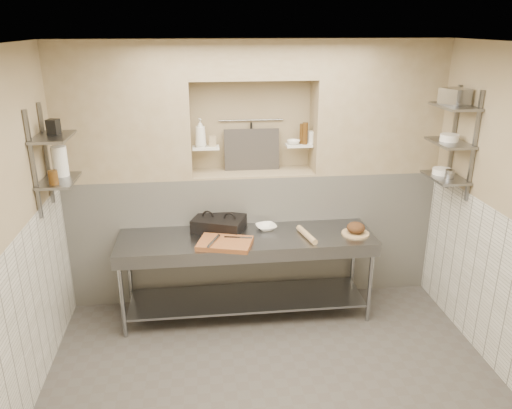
{
  "coord_description": "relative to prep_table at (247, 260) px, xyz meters",
  "views": [
    {
      "loc": [
        -0.57,
        -3.43,
        2.94
      ],
      "look_at": [
        -0.06,
        0.9,
        1.35
      ],
      "focal_mm": 35.0,
      "sensor_mm": 36.0,
      "label": 1
    }
  ],
  "objects": [
    {
      "name": "floor",
      "position": [
        0.13,
        -1.18,
        -0.69
      ],
      "size": [
        4.0,
        3.9,
        0.1
      ],
      "primitive_type": "cube",
      "color": "#46413E",
      "rests_on": "ground"
    },
    {
      "name": "ceiling",
      "position": [
        0.13,
        -1.18,
        2.21
      ],
      "size": [
        4.0,
        3.9,
        0.1
      ],
      "primitive_type": "cube",
      "color": "silver",
      "rests_on": "ground"
    },
    {
      "name": "wall_back",
      "position": [
        0.13,
        0.82,
        0.76
      ],
      "size": [
        4.0,
        0.1,
        2.8
      ],
      "primitive_type": "cube",
      "color": "tan",
      "rests_on": "ground"
    },
    {
      "name": "backwall_lower",
      "position": [
        0.13,
        0.57,
        0.06
      ],
      "size": [
        4.0,
        0.4,
        1.4
      ],
      "primitive_type": "cube",
      "color": "silver",
      "rests_on": "floor"
    },
    {
      "name": "alcove_sill",
      "position": [
        0.13,
        0.57,
        0.77
      ],
      "size": [
        1.3,
        0.4,
        0.02
      ],
      "primitive_type": "cube",
      "color": "tan",
      "rests_on": "backwall_lower"
    },
    {
      "name": "backwall_pillar_left",
      "position": [
        -1.2,
        0.57,
        1.46
      ],
      "size": [
        1.35,
        0.4,
        1.4
      ],
      "primitive_type": "cube",
      "color": "tan",
      "rests_on": "backwall_lower"
    },
    {
      "name": "backwall_pillar_right",
      "position": [
        1.45,
        0.57,
        1.46
      ],
      "size": [
        1.35,
        0.4,
        1.4
      ],
      "primitive_type": "cube",
      "color": "tan",
      "rests_on": "backwall_lower"
    },
    {
      "name": "backwall_header",
      "position": [
        0.13,
        0.57,
        1.96
      ],
      "size": [
        1.3,
        0.4,
        0.4
      ],
      "primitive_type": "cube",
      "color": "tan",
      "rests_on": "backwall_lower"
    },
    {
      "name": "wainscot_left",
      "position": [
        -1.86,
        -1.18,
        0.06
      ],
      "size": [
        0.02,
        3.9,
        1.4
      ],
      "primitive_type": "cube",
      "color": "silver",
      "rests_on": "floor"
    },
    {
      "name": "wainscot_right",
      "position": [
        2.12,
        -1.18,
        0.06
      ],
      "size": [
        0.02,
        3.9,
        1.4
      ],
      "primitive_type": "cube",
      "color": "silver",
      "rests_on": "floor"
    },
    {
      "name": "alcove_shelf_left",
      "position": [
        -0.37,
        0.57,
        1.06
      ],
      "size": [
        0.28,
        0.16,
        0.02
      ],
      "primitive_type": "cube",
      "color": "white",
      "rests_on": "backwall_lower"
    },
    {
      "name": "alcove_shelf_right",
      "position": [
        0.63,
        0.57,
        1.06
      ],
      "size": [
        0.28,
        0.16,
        0.02
      ],
      "primitive_type": "cube",
      "color": "white",
      "rests_on": "backwall_lower"
    },
    {
      "name": "utensil_rail",
      "position": [
        0.13,
        0.74,
        1.31
      ],
      "size": [
        0.7,
        0.02,
        0.02
      ],
      "primitive_type": "cylinder",
      "rotation": [
        0.0,
        1.57,
        0.0
      ],
      "color": "gray",
      "rests_on": "wall_back"
    },
    {
      "name": "hanging_steel",
      "position": [
        0.13,
        0.72,
        1.14
      ],
      "size": [
        0.02,
        0.02,
        0.3
      ],
      "primitive_type": "cylinder",
      "color": "black",
      "rests_on": "utensil_rail"
    },
    {
      "name": "splash_panel",
      "position": [
        0.13,
        0.67,
        1.0
      ],
      "size": [
        0.6,
        0.08,
        0.45
      ],
      "primitive_type": "cube",
      "rotation": [
        -0.14,
        0.0,
        0.0
      ],
      "color": "#383330",
      "rests_on": "alcove_sill"
    },
    {
      "name": "shelf_rail_left_a",
      "position": [
        -1.85,
        0.07,
        1.16
      ],
      "size": [
        0.03,
        0.03,
        0.95
      ],
      "primitive_type": "cube",
      "color": "slate",
      "rests_on": "wall_left"
    },
    {
      "name": "shelf_rail_left_b",
      "position": [
        -1.85,
        -0.33,
        1.16
      ],
      "size": [
        0.03,
        0.03,
        0.95
      ],
      "primitive_type": "cube",
      "color": "slate",
      "rests_on": "wall_left"
    },
    {
      "name": "wall_shelf_left_lower",
      "position": [
        -1.71,
        -0.13,
        0.96
      ],
      "size": [
        0.3,
        0.5,
        0.02
      ],
      "primitive_type": "cube",
      "color": "slate",
      "rests_on": "wall_left"
    },
    {
      "name": "wall_shelf_left_upper",
      "position": [
        -1.71,
        -0.13,
        1.36
      ],
      "size": [
        0.3,
        0.5,
        0.03
      ],
      "primitive_type": "cube",
      "color": "slate",
      "rests_on": "wall_left"
    },
    {
      "name": "shelf_rail_right_a",
      "position": [
        2.1,
        0.07,
        1.21
      ],
      "size": [
        0.03,
        0.03,
        1.05
      ],
      "primitive_type": "cube",
      "color": "slate",
      "rests_on": "wall_right"
    },
    {
      "name": "shelf_rail_right_b",
      "position": [
        2.1,
        -0.33,
        1.21
      ],
      "size": [
        0.03,
        0.03,
        1.05
      ],
      "primitive_type": "cube",
      "color": "slate",
      "rests_on": "wall_right"
    },
    {
      "name": "wall_shelf_right_lower",
      "position": [
        1.97,
        -0.13,
        0.86
      ],
      "size": [
        0.3,
        0.5,
        0.02
      ],
      "primitive_type": "cube",
      "color": "slate",
      "rests_on": "wall_right"
    },
    {
      "name": "wall_shelf_right_mid",
      "position": [
        1.97,
        -0.13,
        1.21
      ],
      "size": [
        0.3,
        0.5,
        0.02
      ],
      "primitive_type": "cube",
      "color": "slate",
      "rests_on": "wall_right"
    },
    {
      "name": "wall_shelf_right_upper",
      "position": [
        1.97,
        -0.13,
        1.56
      ],
      "size": [
        0.3,
        0.5,
        0.03
      ],
      "primitive_type": "cube",
      "color": "slate",
      "rests_on": "wall_right"
    },
    {
      "name": "prep_table",
      "position": [
        0.0,
        0.0,
        0.0
      ],
      "size": [
        2.6,
        0.7,
        0.9
      ],
      "color": "gray",
      "rests_on": "floor"
    },
    {
      "name": "panini_press",
      "position": [
        -0.27,
        0.22,
        0.33
      ],
      "size": [
        0.6,
        0.52,
        0.14
      ],
      "rotation": [
        0.0,
        0.0,
        -0.36
      ],
      "color": "black",
      "rests_on": "prep_table"
    },
    {
      "name": "cutting_board",
      "position": [
        -0.23,
        -0.18,
        0.28
      ],
      "size": [
        0.59,
        0.48,
        0.05
      ],
      "primitive_type": "cube",
      "rotation": [
        0.0,
        0.0,
        -0.28
      ],
      "color": "brown",
      "rests_on": "prep_table"
    },
    {
      "name": "knife_blade",
      "position": [
        -0.09,
        -0.11,
        0.31
      ],
      "size": [
        0.28,
        0.09,
        0.01
      ],
      "primitive_type": "cube",
      "rotation": [
        0.0,
        0.0,
        -0.2
      ],
      "color": "gray",
      "rests_on": "cutting_board"
    },
    {
      "name": "tongs",
      "position": [
        -0.34,
        -0.19,
        0.32
      ],
      "size": [
        0.14,
        0.27,
        0.03
      ],
      "primitive_type": "cylinder",
      "rotation": [
        1.57,
        0.0,
        -0.42
      ],
      "color": "gray",
      "rests_on": "cutting_board"
    },
    {
      "name": "mixing_bowl",
      "position": [
        0.22,
        0.17,
        0.28
      ],
      "size": [
        0.25,
        0.25,
        0.05
      ],
      "primitive_type": "imported",
      "rotation": [
        0.0,
        0.0,
        0.22
      ],
      "color": "white",
      "rests_on": "prep_table"
    },
    {
      "name": "rolling_pin",
      "position": [
        0.6,
        -0.08,
        0.29
      ],
      "size": [
        0.14,
        0.4,
        0.06
      ],
      "primitive_type": "cylinder",
      "rotation": [
        1.57,
        0.0,
        0.21
      ],
      "color": "tan",
      "rests_on": "prep_table"
    },
    {
      "name": "bread_board",
      "position": [
        1.12,
        -0.06,
        0.27
      ],
      "size": [
        0.28,
        0.28,
        0.02
      ],
      "primitive_type": "cylinder",
      "color": "tan",
      "rests_on": "prep_table"
    },
    {
      "name": "bread_loaf",
      "position": [
        1.12,
        -0.06,
        0.33
      ],
      "size": [
        0.19,
        0.19,
        0.11
      ],
      "primitive_type": "ellipsoid",
      "color": "#4C2D19",
      "rests_on": "bread_board"
    },
    {
      "name": "bottle_soap",
      "position": [
        -0.42,
        0.55,
        1.22
      ],
      "size": [
        0.13,
        0.14,
        0.3
      ],
      "primitive_type": "imported",
      "rotation": [
        0.0,
        0.0,
        0.19
      ],
      "color": "white",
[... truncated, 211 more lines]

